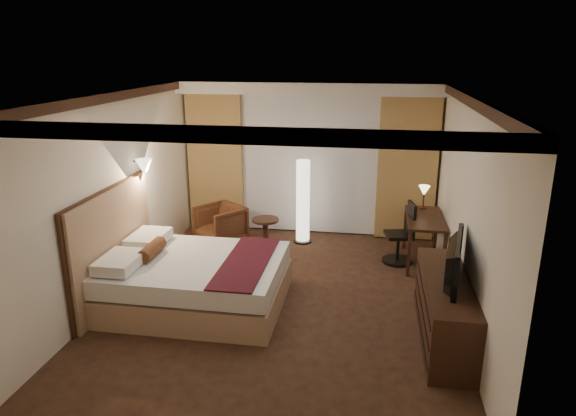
% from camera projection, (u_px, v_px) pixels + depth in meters
% --- Properties ---
extents(floor, '(4.50, 5.50, 0.01)m').
position_uv_depth(floor, '(283.00, 298.00, 6.95)').
color(floor, '#321B13').
rests_on(floor, ground).
extents(ceiling, '(4.50, 5.50, 0.01)m').
position_uv_depth(ceiling, '(283.00, 94.00, 6.15)').
color(ceiling, white).
rests_on(ceiling, back_wall).
extents(back_wall, '(4.50, 0.02, 2.70)m').
position_uv_depth(back_wall, '(310.00, 159.00, 9.14)').
color(back_wall, beige).
rests_on(back_wall, floor).
extents(left_wall, '(0.02, 5.50, 2.70)m').
position_uv_depth(left_wall, '(118.00, 194.00, 6.90)').
color(left_wall, beige).
rests_on(left_wall, floor).
extents(right_wall, '(0.02, 5.50, 2.70)m').
position_uv_depth(right_wall, '(466.00, 211.00, 6.19)').
color(right_wall, beige).
rests_on(right_wall, floor).
extents(crown_molding, '(4.50, 5.50, 0.12)m').
position_uv_depth(crown_molding, '(283.00, 99.00, 6.17)').
color(crown_molding, black).
rests_on(crown_molding, ceiling).
extents(soffit, '(4.50, 0.50, 0.20)m').
position_uv_depth(soffit, '(309.00, 88.00, 8.53)').
color(soffit, white).
rests_on(soffit, ceiling).
extents(curtain_sheer, '(2.48, 0.04, 2.45)m').
position_uv_depth(curtain_sheer, '(309.00, 165.00, 9.09)').
color(curtain_sheer, silver).
rests_on(curtain_sheer, back_wall).
extents(curtain_left_drape, '(1.00, 0.14, 2.45)m').
position_uv_depth(curtain_left_drape, '(216.00, 163.00, 9.30)').
color(curtain_left_drape, tan).
rests_on(curtain_left_drape, back_wall).
extents(curtain_right_drape, '(1.00, 0.14, 2.45)m').
position_uv_depth(curtain_right_drape, '(407.00, 170.00, 8.77)').
color(curtain_right_drape, tan).
rests_on(curtain_right_drape, back_wall).
extents(wall_sconce, '(0.24, 0.24, 0.24)m').
position_uv_depth(wall_sconce, '(144.00, 167.00, 7.28)').
color(wall_sconce, white).
rests_on(wall_sconce, left_wall).
extents(bed, '(2.22, 1.74, 0.65)m').
position_uv_depth(bed, '(197.00, 281.00, 6.68)').
color(bed, white).
rests_on(bed, floor).
extents(headboard, '(0.12, 2.04, 1.50)m').
position_uv_depth(headboard, '(114.00, 246.00, 6.73)').
color(headboard, '#A68061').
rests_on(headboard, floor).
extents(armchair, '(0.96, 0.95, 0.72)m').
position_uv_depth(armchair, '(220.00, 223.00, 8.84)').
color(armchair, '#4D2017').
rests_on(armchair, floor).
extents(side_table, '(0.45, 0.45, 0.50)m').
position_uv_depth(side_table, '(266.00, 233.00, 8.68)').
color(side_table, black).
rests_on(side_table, floor).
extents(floor_lamp, '(0.31, 0.31, 1.46)m').
position_uv_depth(floor_lamp, '(303.00, 202.00, 8.75)').
color(floor_lamp, white).
rests_on(floor_lamp, floor).
extents(desk, '(0.55, 1.22, 0.75)m').
position_uv_depth(desk, '(423.00, 240.00, 7.99)').
color(desk, black).
rests_on(desk, floor).
extents(desk_lamp, '(0.18, 0.18, 0.34)m').
position_uv_depth(desk_lamp, '(424.00, 198.00, 8.26)').
color(desk_lamp, '#FFD899').
rests_on(desk_lamp, desk).
extents(office_chair, '(0.56, 0.56, 0.98)m').
position_uv_depth(office_chair, '(399.00, 233.00, 7.97)').
color(office_chair, black).
rests_on(office_chair, floor).
extents(dresser, '(0.50, 1.91, 0.74)m').
position_uv_depth(dresser, '(444.00, 309.00, 5.87)').
color(dresser, black).
rests_on(dresser, floor).
extents(television, '(0.84, 1.22, 0.15)m').
position_uv_depth(television, '(447.00, 253.00, 5.67)').
color(television, black).
rests_on(television, dresser).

